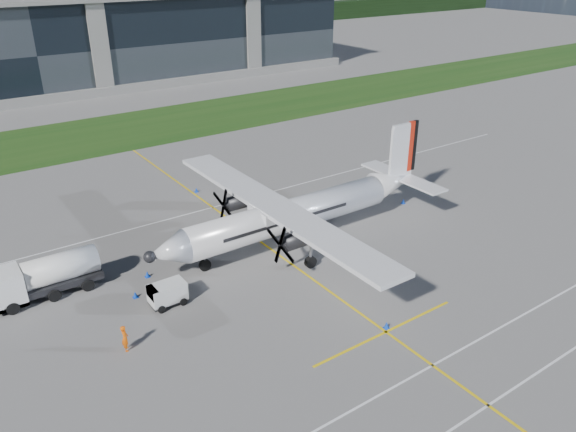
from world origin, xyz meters
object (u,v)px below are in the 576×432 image
at_px(safety_cone_portwing, 387,325).
at_px(safety_cone_stbdwing, 196,190).
at_px(safety_cone_nose_stbd, 147,274).
at_px(turboprop_aircraft, 299,195).
at_px(ground_crew_person, 125,336).
at_px(baggage_tug, 168,294).
at_px(safety_cone_fwd, 135,295).
at_px(safety_cone_tail, 403,201).
at_px(fuel_tanker_truck, 38,279).
at_px(safety_cone_nose_port, 166,298).

distance_m(safety_cone_portwing, safety_cone_stbdwing, 28.09).
relative_size(safety_cone_nose_stbd, safety_cone_portwing, 1.00).
height_order(turboprop_aircraft, ground_crew_person, turboprop_aircraft).
xyz_separation_m(baggage_tug, safety_cone_nose_stbd, (0.19, 4.29, -0.57)).
bearing_deg(safety_cone_nose_stbd, safety_cone_stbdwing, 50.71).
height_order(ground_crew_person, safety_cone_stbdwing, ground_crew_person).
relative_size(ground_crew_person, safety_cone_fwd, 4.12).
relative_size(safety_cone_nose_stbd, safety_cone_fwd, 1.00).
distance_m(baggage_tug, safety_cone_tail, 26.36).
bearing_deg(safety_cone_fwd, safety_cone_tail, 1.66).
distance_m(safety_cone_nose_stbd, safety_cone_tail, 26.04).
bearing_deg(safety_cone_stbdwing, fuel_tanker_truck, -148.13).
bearing_deg(safety_cone_portwing, baggage_tug, 134.41).
xyz_separation_m(fuel_tanker_truck, baggage_tug, (7.14, -6.09, -0.66)).
xyz_separation_m(safety_cone_nose_stbd, safety_cone_fwd, (-1.80, -2.18, 0.00)).
height_order(fuel_tanker_truck, safety_cone_nose_port, fuel_tanker_truck).
height_order(fuel_tanker_truck, safety_cone_fwd, fuel_tanker_truck).
bearing_deg(safety_cone_fwd, safety_cone_stbdwing, 50.67).
distance_m(safety_cone_fwd, safety_cone_tail, 27.82).
height_order(baggage_tug, safety_cone_nose_port, baggage_tug).
bearing_deg(safety_cone_tail, turboprop_aircraft, -178.67).
distance_m(baggage_tug, ground_crew_person, 5.31).
relative_size(turboprop_aircraft, fuel_tanker_truck, 3.56).
bearing_deg(baggage_tug, fuel_tanker_truck, 139.55).
relative_size(ground_crew_person, safety_cone_tail, 4.12).
distance_m(turboprop_aircraft, safety_cone_tail, 13.52).
bearing_deg(safety_cone_fwd, safety_cone_portwing, -46.63).
relative_size(baggage_tug, ground_crew_person, 1.32).
xyz_separation_m(turboprop_aircraft, ground_crew_person, (-17.51, -5.80, -3.18)).
height_order(safety_cone_fwd, safety_cone_nose_port, same).
height_order(baggage_tug, ground_crew_person, ground_crew_person).
relative_size(ground_crew_person, safety_cone_nose_port, 4.12).
bearing_deg(safety_cone_nose_port, safety_cone_fwd, 134.22).
relative_size(safety_cone_nose_port, safety_cone_stbdwing, 1.00).
distance_m(baggage_tug, safety_cone_fwd, 2.71).
relative_size(baggage_tug, safety_cone_fwd, 5.43).
bearing_deg(safety_cone_portwing, safety_cone_tail, 41.57).
relative_size(turboprop_aircraft, safety_cone_stbdwing, 56.14).
xyz_separation_m(safety_cone_nose_port, safety_cone_tail, (26.18, 2.48, 0.00)).
distance_m(baggage_tug, safety_cone_portwing, 15.23).
xyz_separation_m(safety_cone_nose_port, safety_cone_stbdwing, (10.76, 16.78, 0.00)).
height_order(safety_cone_fwd, safety_cone_tail, same).
distance_m(turboprop_aircraft, safety_cone_stbdwing, 15.34).
bearing_deg(safety_cone_tail, safety_cone_nose_port, -174.60).
distance_m(turboprop_aircraft, baggage_tug, 13.95).
bearing_deg(safety_cone_nose_port, baggage_tug, -91.40).
relative_size(turboprop_aircraft, safety_cone_fwd, 56.14).
bearing_deg(ground_crew_person, turboprop_aircraft, -60.33).
height_order(safety_cone_nose_stbd, safety_cone_tail, same).
bearing_deg(safety_cone_nose_port, safety_cone_portwing, -46.76).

